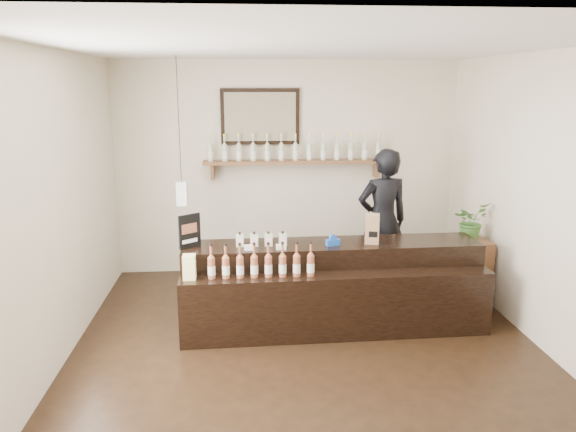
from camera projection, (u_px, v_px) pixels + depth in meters
The scene contains 10 objects.
ground at pixel (308, 351), 5.36m from camera, with size 5.00×5.00×0.00m, color black.
room_shell at pixel (309, 175), 4.97m from camera, with size 5.00×5.00×5.00m.
back_wall_decor at pixel (277, 143), 7.26m from camera, with size 2.66×0.96×1.69m.
counter at pixel (332, 288), 5.86m from camera, with size 3.13×0.90×1.02m.
promo_sign at pixel (190, 231), 5.65m from camera, with size 0.21×0.17×0.35m.
paper_bag at pixel (372, 229), 5.81m from camera, with size 0.16×0.14×0.31m.
tape_dispenser at pixel (333, 241), 5.76m from camera, with size 0.15×0.09×0.12m.
side_cabinet at pixel (467, 270), 6.54m from camera, with size 0.42×0.55×0.75m.
potted_plant at pixel (471, 221), 6.40m from camera, with size 0.39×0.33×0.43m, color #3E702D.
shopkeeper at pixel (383, 212), 6.73m from camera, with size 0.72×0.48×1.99m, color black.
Camera 1 is at (-0.59, -4.89, 2.49)m, focal length 35.00 mm.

